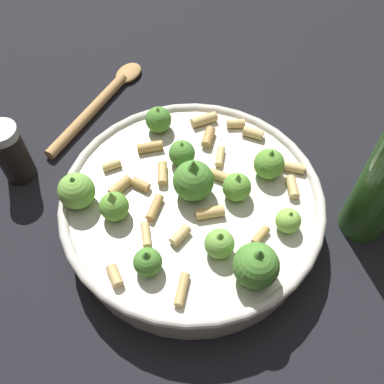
{
  "coord_description": "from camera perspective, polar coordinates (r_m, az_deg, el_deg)",
  "views": [
    {
      "loc": [
        -0.27,
        -0.06,
        0.45
      ],
      "look_at": [
        0.0,
        0.0,
        0.06
      ],
      "focal_mm": 39.29,
      "sensor_mm": 36.0,
      "label": 1
    }
  ],
  "objects": [
    {
      "name": "cooking_pan",
      "position": [
        0.5,
        -0.0,
        -1.94
      ],
      "size": [
        0.31,
        0.31,
        0.11
      ],
      "color": "beige",
      "rests_on": "ground"
    },
    {
      "name": "wooden_spoon",
      "position": [
        0.67,
        -12.07,
        12.16
      ],
      "size": [
        0.23,
        0.08,
        0.02
      ],
      "color": "#B2844C",
      "rests_on": "ground"
    },
    {
      "name": "ground_plane",
      "position": [
        0.53,
        -0.0,
        -3.98
      ],
      "size": [
        2.4,
        2.4,
        0.0
      ],
      "primitive_type": "plane",
      "color": "black"
    },
    {
      "name": "pepper_shaker",
      "position": [
        0.58,
        -23.34,
        4.87
      ],
      "size": [
        0.04,
        0.04,
        0.09
      ],
      "color": "black",
      "rests_on": "ground"
    }
  ]
}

